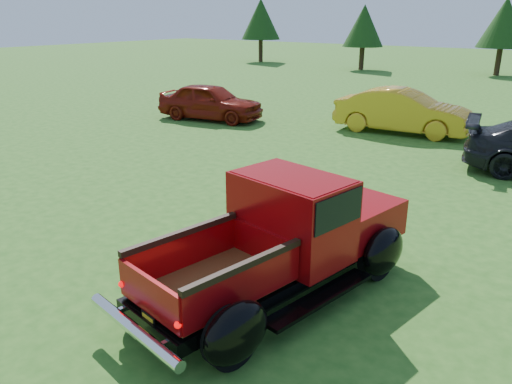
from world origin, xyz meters
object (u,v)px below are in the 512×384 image
at_px(tree_far_west, 261,19).
at_px(show_car_yellow, 403,111).
at_px(tree_mid_left, 504,23).
at_px(pickup_truck, 291,235).
at_px(tree_west, 364,26).
at_px(show_car_red, 210,102).

height_order(tree_far_west, show_car_yellow, tree_far_west).
distance_m(tree_mid_left, show_car_yellow, 20.90).
bearing_deg(pickup_truck, tree_far_west, 136.43).
distance_m(tree_west, show_car_red, 21.31).
bearing_deg(show_car_red, tree_west, -1.84).
bearing_deg(tree_far_west, tree_mid_left, 3.01).
relative_size(tree_far_west, show_car_yellow, 1.15).
xyz_separation_m(tree_mid_left, show_car_yellow, (1.34, -20.69, -2.64)).
relative_size(pickup_truck, show_car_yellow, 1.08).
relative_size(tree_far_west, pickup_truck, 1.07).
relative_size(tree_mid_left, show_car_yellow, 1.11).
distance_m(tree_far_west, show_car_red, 25.87).
height_order(tree_far_west, show_car_red, tree_far_west).
bearing_deg(pickup_truck, tree_west, 123.17).
bearing_deg(tree_far_west, show_car_red, -58.33).
bearing_deg(tree_west, pickup_truck, -66.58).
xyz_separation_m(tree_mid_left, pickup_truck, (3.87, -31.70, -2.56)).
bearing_deg(show_car_red, tree_far_west, 20.31).
bearing_deg(show_car_yellow, pickup_truck, -173.14).
relative_size(tree_far_west, tree_west, 1.13).
bearing_deg(show_car_yellow, tree_far_west, 39.88).
bearing_deg(tree_west, tree_far_west, 174.29).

